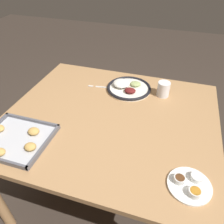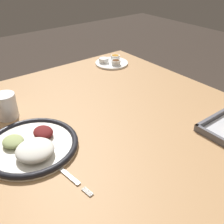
% 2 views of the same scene
% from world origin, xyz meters
% --- Properties ---
extents(dining_table, '(1.21, 1.06, 0.71)m').
position_xyz_m(dining_table, '(0.00, 0.00, 0.62)').
color(dining_table, '#AD7F51').
rests_on(dining_table, ground_plane).
extents(dinner_plate, '(0.30, 0.30, 0.05)m').
position_xyz_m(dinner_plate, '(-0.03, -0.31, 0.73)').
color(dinner_plate, white).
rests_on(dinner_plate, dining_table).
extents(fork, '(0.19, 0.04, 0.00)m').
position_xyz_m(fork, '(0.14, -0.28, 0.71)').
color(fork, silver).
rests_on(fork, dining_table).
extents(saucer_plate, '(0.18, 0.18, 0.04)m').
position_xyz_m(saucer_plate, '(-0.45, 0.34, 0.72)').
color(saucer_plate, white).
rests_on(saucer_plate, dining_table).
extents(drinking_cup, '(0.08, 0.08, 0.10)m').
position_xyz_m(drinking_cup, '(-0.26, -0.30, 0.76)').
color(drinking_cup, white).
rests_on(drinking_cup, dining_table).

